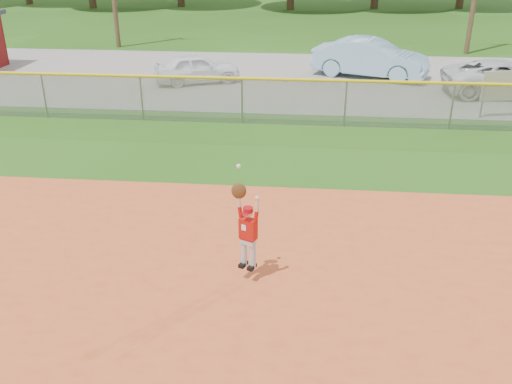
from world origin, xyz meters
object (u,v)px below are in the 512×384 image
car_white_a (197,68)px  car_blue (370,58)px  car_white_b (506,78)px  ballplayer (247,227)px  sponsor_sign (508,87)px

car_white_a → car_blue: (7.12, 1.67, 0.20)m
car_white_b → ballplayer: 15.71m
car_white_a → sponsor_sign: bearing=-130.2°
sponsor_sign → ballplayer: size_ratio=0.89×
sponsor_sign → car_blue: bearing=127.6°
car_white_a → car_white_b: size_ratio=0.75×
car_blue → sponsor_sign: size_ratio=2.70×
car_blue → sponsor_sign: sponsor_sign is taller
car_white_a → ballplayer: bearing=171.7°
car_white_a → sponsor_sign: (11.15, -3.56, 0.44)m
car_blue → car_white_b: size_ratio=1.03×
car_white_a → car_blue: 7.32m
car_white_b → sponsor_sign: 2.94m
car_white_a → sponsor_sign: sponsor_sign is taller
car_blue → ballplayer: size_ratio=2.39×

